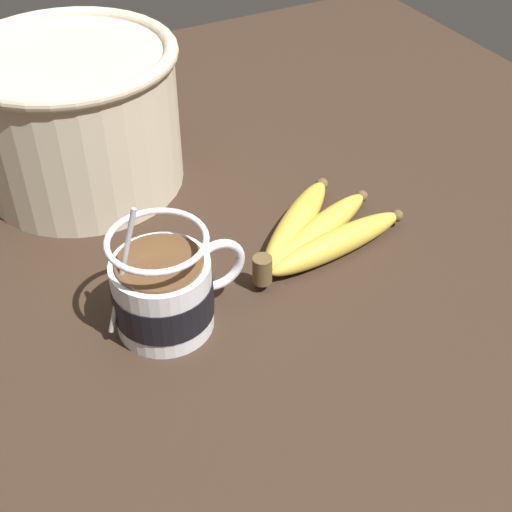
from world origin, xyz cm
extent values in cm
cube|color=#332319|center=(0.00, 0.00, 1.63)|extent=(125.81, 125.81, 3.26)
cylinder|color=silver|center=(-7.76, -2.18, 7.07)|extent=(9.31, 9.31, 7.63)
cylinder|color=black|center=(-7.76, -2.18, 6.88)|extent=(9.51, 9.51, 3.61)
torus|color=silver|center=(-2.11, -2.18, 8.42)|extent=(5.86, 0.90, 5.86)
cylinder|color=brown|center=(-7.76, -2.18, 10.99)|extent=(8.11, 8.11, 0.40)
torus|color=silver|center=(-7.76, -2.18, 13.59)|extent=(9.31, 9.31, 0.60)
cylinder|color=#B2B2B7|center=(-11.26, -2.18, 11.17)|extent=(4.23, 0.50, 12.95)
ellipsoid|color=#B2B2B7|center=(-9.39, -2.18, 4.76)|extent=(3.00, 2.00, 0.80)
cylinder|color=brown|center=(2.82, -2.11, 5.81)|extent=(2.00, 2.00, 3.00)
ellipsoid|color=gold|center=(12.44, -0.95, 4.79)|extent=(17.63, 5.11, 3.05)
sphere|color=brown|center=(21.08, 0.09, 4.79)|extent=(1.37, 1.37, 1.37)
ellipsoid|color=gold|center=(11.72, 1.63, 4.79)|extent=(17.15, 9.52, 3.05)
sphere|color=brown|center=(19.71, 4.98, 4.79)|extent=(1.37, 1.37, 1.37)
ellipsoid|color=gold|center=(10.20, 3.80, 4.90)|extent=(15.26, 13.15, 3.29)
sphere|color=brown|center=(16.80, 9.09, 4.90)|extent=(1.48, 1.48, 1.48)
cylinder|color=beige|center=(-6.91, 25.50, 11.42)|extent=(23.59, 23.59, 16.32)
torus|color=beige|center=(-6.91, 25.50, 19.58)|extent=(24.77, 24.77, 1.65)
camera|label=1|loc=(-22.58, -49.20, 52.72)|focal=50.00mm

